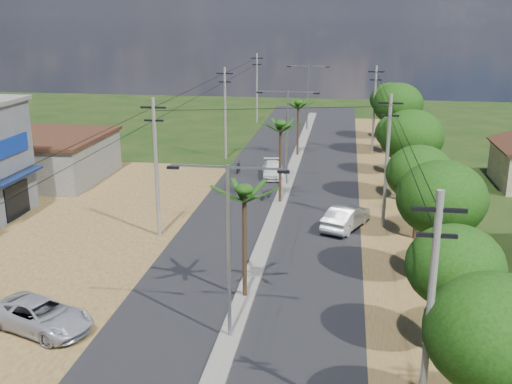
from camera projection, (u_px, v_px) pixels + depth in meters
ground at (230, 339)px, 26.64m from camera, size 160.00×160.00×0.00m
road at (272, 226)px, 40.85m from camera, size 12.00×110.00×0.04m
median at (277, 211)px, 43.67m from camera, size 1.00×90.00×0.18m
dirt_lot_west at (13, 252)px, 36.36m from camera, size 18.00×46.00×0.04m
dirt_shoulder_east at (399, 232)px, 39.64m from camera, size 5.00×90.00×0.03m
low_shed at (44, 157)px, 51.82m from camera, size 10.40×10.40×3.95m
tree_east_a at (495, 334)px, 18.31m from camera, size 4.40×4.40×6.37m
tree_east_b at (455, 267)px, 24.14m from camera, size 4.00×4.00×5.83m
tree_east_c at (442, 198)px, 30.50m from camera, size 4.60×4.60×6.83m
tree_east_d at (420, 173)px, 37.32m from camera, size 4.20×4.20×6.13m
tree_east_e at (411, 137)px, 44.66m from camera, size 4.80×4.80×7.14m
tree_east_f at (397, 132)px, 52.64m from camera, size 3.80×3.80×5.52m
tree_east_g at (398, 104)px, 59.75m from camera, size 5.00×5.00×7.38m
tree_east_h at (389, 99)px, 67.55m from camera, size 4.40×4.40×6.52m
palm_median_near at (244, 195)px, 28.85m from camera, size 2.00×2.00×6.15m
palm_median_mid at (281, 127)px, 43.91m from camera, size 2.00×2.00×6.55m
palm_median_far at (298, 105)px, 59.25m from camera, size 2.00×2.00×5.85m
streetlight_near at (229, 239)px, 25.27m from camera, size 5.10×0.18×8.00m
streetlight_mid at (287, 130)px, 48.96m from camera, size 5.10×0.18×8.00m
streetlight_far at (308, 92)px, 72.65m from camera, size 5.10×0.18×8.00m
utility_pole_w_b at (156, 165)px, 37.65m from camera, size 1.60×0.24×9.00m
utility_pole_w_c at (225, 111)px, 58.50m from camera, size 1.60×0.24×9.00m
utility_pole_w_d at (257, 87)px, 78.40m from camera, size 1.60×0.24×9.00m
utility_pole_e_a at (429, 321)px, 18.52m from camera, size 1.60×0.24×9.00m
utility_pole_e_b at (387, 159)px, 39.37m from camera, size 1.60×0.24×9.00m
utility_pole_e_c at (374, 108)px, 60.22m from camera, size 1.60×0.24×9.00m
car_silver_mid at (346, 218)px, 40.09m from camera, size 3.38×5.06×1.58m
car_white_far at (273, 170)px, 52.92m from camera, size 2.45×4.62×1.28m
car_parked_silver at (41, 316)px, 27.20m from camera, size 5.59×3.92×1.42m
moto_rider_west_a at (266, 194)px, 46.59m from camera, size 1.10×1.61×0.80m
moto_rider_west_b at (238, 168)px, 54.19m from camera, size 0.52×1.78×1.07m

